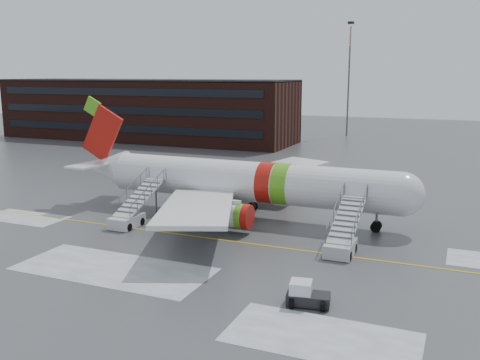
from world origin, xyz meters
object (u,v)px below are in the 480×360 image
at_px(airstair_aft, 131,213).
at_px(pushback_tug, 306,295).
at_px(airliner, 239,181).
at_px(airstair_fwd, 343,239).

relative_size(airstair_aft, pushback_tug, 2.81).
xyz_separation_m(airstair_aft, pushback_tug, (19.29, -10.39, -0.42)).
xyz_separation_m(airliner, airstair_aft, (-7.81, -6.54, -2.35)).
height_order(airliner, airstair_aft, airliner).
relative_size(airliner, pushback_tug, 12.79).
bearing_deg(pushback_tug, airstair_fwd, 90.27).
bearing_deg(airstair_aft, airstair_fwd, 0.00).
relative_size(airstair_fwd, pushback_tug, 2.81).
height_order(airstair_fwd, pushback_tug, airstair_fwd).
bearing_deg(airliner, pushback_tug, -55.85).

